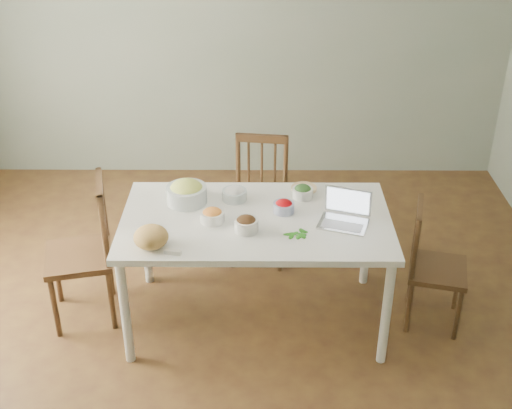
{
  "coord_description": "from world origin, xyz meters",
  "views": [
    {
      "loc": [
        0.21,
        -3.52,
        3.04
      ],
      "look_at": [
        0.2,
        0.2,
        0.92
      ],
      "focal_mm": 47.28,
      "sensor_mm": 36.0,
      "label": 1
    }
  ],
  "objects_px": {
    "chair_right": "(438,267)",
    "bowl_squash": "(187,192)",
    "chair_left": "(78,253)",
    "dining_table": "(256,270)",
    "chair_far": "(259,203)",
    "laptop": "(344,211)",
    "bread_boule": "(151,237)"
  },
  "relations": [
    {
      "from": "chair_left",
      "to": "bowl_squash",
      "type": "relative_size",
      "value": 3.83
    },
    {
      "from": "laptop",
      "to": "chair_right",
      "type": "bearing_deg",
      "value": 24.35
    },
    {
      "from": "bread_boule",
      "to": "bowl_squash",
      "type": "height_order",
      "value": "bowl_squash"
    },
    {
      "from": "chair_far",
      "to": "bread_boule",
      "type": "distance_m",
      "value": 1.34
    },
    {
      "from": "dining_table",
      "to": "laptop",
      "type": "height_order",
      "value": "laptop"
    },
    {
      "from": "bread_boule",
      "to": "laptop",
      "type": "height_order",
      "value": "laptop"
    },
    {
      "from": "chair_far",
      "to": "laptop",
      "type": "relative_size",
      "value": 3.25
    },
    {
      "from": "chair_left",
      "to": "bowl_squash",
      "type": "bearing_deg",
      "value": 90.01
    },
    {
      "from": "chair_right",
      "to": "bread_boule",
      "type": "bearing_deg",
      "value": 113.84
    },
    {
      "from": "chair_right",
      "to": "bowl_squash",
      "type": "relative_size",
      "value": 3.31
    },
    {
      "from": "dining_table",
      "to": "bowl_squash",
      "type": "distance_m",
      "value": 0.7
    },
    {
      "from": "dining_table",
      "to": "chair_far",
      "type": "bearing_deg",
      "value": 88.71
    },
    {
      "from": "bowl_squash",
      "to": "chair_far",
      "type": "bearing_deg",
      "value": 49.68
    },
    {
      "from": "chair_left",
      "to": "bowl_squash",
      "type": "xyz_separation_m",
      "value": [
        0.73,
        0.17,
        0.38
      ]
    },
    {
      "from": "dining_table",
      "to": "chair_far",
      "type": "relative_size",
      "value": 1.78
    },
    {
      "from": "bread_boule",
      "to": "laptop",
      "type": "xyz_separation_m",
      "value": [
        1.18,
        0.26,
        0.04
      ]
    },
    {
      "from": "chair_far",
      "to": "laptop",
      "type": "distance_m",
      "value": 1.1
    },
    {
      "from": "chair_right",
      "to": "bowl_squash",
      "type": "height_order",
      "value": "bowl_squash"
    },
    {
      "from": "dining_table",
      "to": "bread_boule",
      "type": "bearing_deg",
      "value": -151.54
    },
    {
      "from": "chair_right",
      "to": "bread_boule",
      "type": "xyz_separation_m",
      "value": [
        -1.85,
        -0.33,
        0.44
      ]
    },
    {
      "from": "bowl_squash",
      "to": "laptop",
      "type": "distance_m",
      "value": 1.06
    },
    {
      "from": "dining_table",
      "to": "bowl_squash",
      "type": "xyz_separation_m",
      "value": [
        -0.46,
        0.2,
        0.49
      ]
    },
    {
      "from": "bowl_squash",
      "to": "laptop",
      "type": "bearing_deg",
      "value": -15.84
    },
    {
      "from": "dining_table",
      "to": "chair_left",
      "type": "bearing_deg",
      "value": 178.24
    },
    {
      "from": "chair_far",
      "to": "laptop",
      "type": "height_order",
      "value": "laptop"
    },
    {
      "from": "dining_table",
      "to": "chair_right",
      "type": "bearing_deg",
      "value": -0.59
    },
    {
      "from": "chair_left",
      "to": "laptop",
      "type": "height_order",
      "value": "chair_left"
    },
    {
      "from": "dining_table",
      "to": "chair_left",
      "type": "height_order",
      "value": "chair_left"
    },
    {
      "from": "dining_table",
      "to": "laptop",
      "type": "distance_m",
      "value": 0.76
    },
    {
      "from": "bread_boule",
      "to": "laptop",
      "type": "bearing_deg",
      "value": 12.26
    },
    {
      "from": "chair_left",
      "to": "dining_table",
      "type": "bearing_deg",
      "value": 75.33
    },
    {
      "from": "dining_table",
      "to": "bread_boule",
      "type": "height_order",
      "value": "bread_boule"
    }
  ]
}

